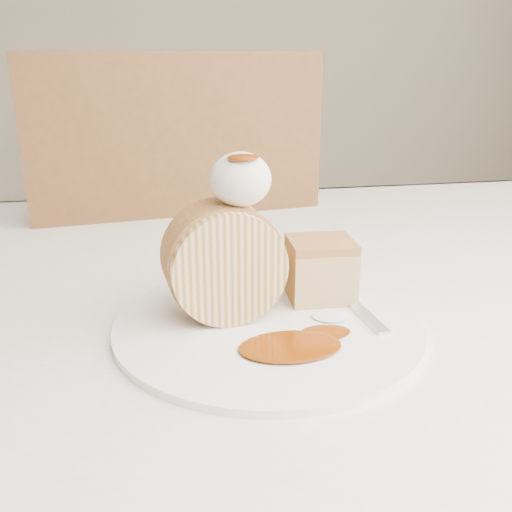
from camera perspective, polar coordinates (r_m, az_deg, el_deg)
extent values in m
cube|color=white|center=(0.69, -0.95, -3.63)|extent=(1.40, 0.90, 0.04)
cube|color=white|center=(1.15, -4.64, -0.56)|extent=(1.40, 0.01, 0.28)
cylinder|color=brown|center=(1.39, 22.74, -9.86)|extent=(0.06, 0.06, 0.71)
cube|color=brown|center=(1.26, -8.65, -4.95)|extent=(0.53, 0.53, 0.05)
cube|color=brown|center=(0.97, -7.42, 4.70)|extent=(0.48, 0.10, 0.50)
cylinder|color=brown|center=(1.59, -2.00, -9.56)|extent=(0.04, 0.04, 0.46)
cylinder|color=brown|center=(1.55, -17.01, -11.34)|extent=(0.04, 0.04, 0.46)
cylinder|color=brown|center=(1.26, 3.19, -18.15)|extent=(0.04, 0.04, 0.46)
cylinder|color=brown|center=(1.21, -16.57, -20.99)|extent=(0.04, 0.04, 0.46)
cylinder|color=white|center=(0.56, 1.20, -6.85)|extent=(0.31, 0.31, 0.01)
cylinder|color=beige|center=(0.55, -3.18, -0.63)|extent=(0.12, 0.07, 0.11)
cube|color=#C27E49|center=(0.60, 6.44, -1.70)|extent=(0.07, 0.06, 0.06)
ellipsoid|color=white|center=(0.53, -1.56, 7.68)|extent=(0.06, 0.06, 0.05)
ellipsoid|color=#6B2904|center=(0.51, -1.30, 10.51)|extent=(0.03, 0.02, 0.01)
cube|color=silver|center=(0.59, 9.93, -4.95)|extent=(0.04, 0.18, 0.00)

